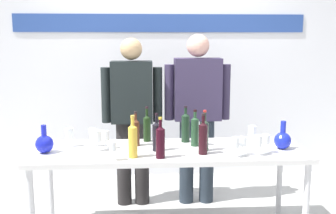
{
  "coord_description": "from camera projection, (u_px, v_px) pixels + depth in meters",
  "views": [
    {
      "loc": [
        -0.2,
        -3.11,
        1.61
      ],
      "look_at": [
        0.0,
        0.15,
        1.05
      ],
      "focal_mm": 42.63,
      "sensor_mm": 36.0,
      "label": 1
    }
  ],
  "objects": [
    {
      "name": "wine_bottle_8",
      "position": [
        203.0,
        137.0,
        3.06
      ],
      "size": [
        0.07,
        0.07,
        0.32
      ],
      "color": "black",
      "rests_on": "display_table"
    },
    {
      "name": "wine_glass_left_0",
      "position": [
        93.0,
        134.0,
        3.29
      ],
      "size": [
        0.06,
        0.06,
        0.15
      ],
      "color": "white",
      "rests_on": "display_table"
    },
    {
      "name": "wine_bottle_2",
      "position": [
        186.0,
        126.0,
        3.43
      ],
      "size": [
        0.07,
        0.07,
        0.32
      ],
      "color": "#19301E",
      "rests_on": "display_table"
    },
    {
      "name": "wine_glass_right_4",
      "position": [
        243.0,
        142.0,
        3.04
      ],
      "size": [
        0.07,
        0.07,
        0.14
      ],
      "color": "white",
      "rests_on": "display_table"
    },
    {
      "name": "presenter_left",
      "position": [
        132.0,
        112.0,
        3.81
      ],
      "size": [
        0.58,
        0.22,
        1.62
      ],
      "color": "black",
      "rests_on": "ground"
    },
    {
      "name": "wine_glass_right_3",
      "position": [
        266.0,
        139.0,
        3.09
      ],
      "size": [
        0.06,
        0.06,
        0.15
      ],
      "color": "white",
      "rests_on": "display_table"
    },
    {
      "name": "wine_glass_left_2",
      "position": [
        69.0,
        134.0,
        3.28
      ],
      "size": [
        0.06,
        0.06,
        0.16
      ],
      "color": "white",
      "rests_on": "display_table"
    },
    {
      "name": "wine_glass_left_1",
      "position": [
        106.0,
        136.0,
        3.23
      ],
      "size": [
        0.06,
        0.06,
        0.15
      ],
      "color": "white",
      "rests_on": "display_table"
    },
    {
      "name": "wine_bottle_6",
      "position": [
        205.0,
        134.0,
        3.16
      ],
      "size": [
        0.06,
        0.06,
        0.33
      ],
      "color": "#223324",
      "rests_on": "display_table"
    },
    {
      "name": "back_wall",
      "position": [
        161.0,
        48.0,
        4.6
      ],
      "size": [
        4.69,
        0.11,
        3.0
      ],
      "color": "silver",
      "rests_on": "ground"
    },
    {
      "name": "wine_bottle_0",
      "position": [
        195.0,
        130.0,
        3.3
      ],
      "size": [
        0.06,
        0.06,
        0.31
      ],
      "color": "#214128",
      "rests_on": "display_table"
    },
    {
      "name": "decanter_blue_left",
      "position": [
        44.0,
        143.0,
        3.11
      ],
      "size": [
        0.14,
        0.14,
        0.22
      ],
      "color": "#161EB4",
      "rests_on": "display_table"
    },
    {
      "name": "wine_bottle_7",
      "position": [
        157.0,
        135.0,
        3.16
      ],
      "size": [
        0.07,
        0.07,
        0.3
      ],
      "color": "black",
      "rests_on": "display_table"
    },
    {
      "name": "wine_bottle_1",
      "position": [
        147.0,
        127.0,
        3.45
      ],
      "size": [
        0.06,
        0.06,
        0.31
      ],
      "color": "black",
      "rests_on": "display_table"
    },
    {
      "name": "wine_glass_right_1",
      "position": [
        235.0,
        143.0,
        2.98
      ],
      "size": [
        0.06,
        0.06,
        0.16
      ],
      "color": "white",
      "rests_on": "display_table"
    },
    {
      "name": "wine_glass_left_3",
      "position": [
        97.0,
        136.0,
        3.14
      ],
      "size": [
        0.07,
        0.07,
        0.17
      ],
      "color": "white",
      "rests_on": "display_table"
    },
    {
      "name": "wine_glass_right_2",
      "position": [
        252.0,
        131.0,
        3.4
      ],
      "size": [
        0.07,
        0.07,
        0.15
      ],
      "color": "white",
      "rests_on": "display_table"
    },
    {
      "name": "presenter_right",
      "position": [
        197.0,
        108.0,
        3.84
      ],
      "size": [
        0.63,
        0.22,
        1.66
      ],
      "color": "#252F39",
      "rests_on": "ground"
    },
    {
      "name": "display_table",
      "position": [
        169.0,
        156.0,
        3.23
      ],
      "size": [
        2.18,
        0.7,
        0.73
      ],
      "color": "silver",
      "rests_on": "ground"
    },
    {
      "name": "decanter_blue_right",
      "position": [
        283.0,
        140.0,
        3.22
      ],
      "size": [
        0.14,
        0.14,
        0.23
      ],
      "color": "#1926BE",
      "rests_on": "display_table"
    },
    {
      "name": "wine_bottle_3",
      "position": [
        136.0,
        131.0,
        3.31
      ],
      "size": [
        0.06,
        0.06,
        0.29
      ],
      "color": "#4B2616",
      "rests_on": "display_table"
    },
    {
      "name": "wine_glass_left_4",
      "position": [
        113.0,
        147.0,
        2.9
      ],
      "size": [
        0.06,
        0.06,
        0.14
      ],
      "color": "white",
      "rests_on": "display_table"
    },
    {
      "name": "wine_bottle_4",
      "position": [
        133.0,
        139.0,
        2.98
      ],
      "size": [
        0.07,
        0.07,
        0.32
      ],
      "color": "gold",
      "rests_on": "display_table"
    },
    {
      "name": "wine_glass_right_0",
      "position": [
        258.0,
        142.0,
        3.03
      ],
      "size": [
        0.06,
        0.06,
        0.16
      ],
      "color": "white",
      "rests_on": "display_table"
    },
    {
      "name": "wine_bottle_5",
      "position": [
        160.0,
        141.0,
        2.96
      ],
      "size": [
        0.07,
        0.07,
        0.31
      ],
      "color": "black",
      "rests_on": "display_table"
    }
  ]
}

